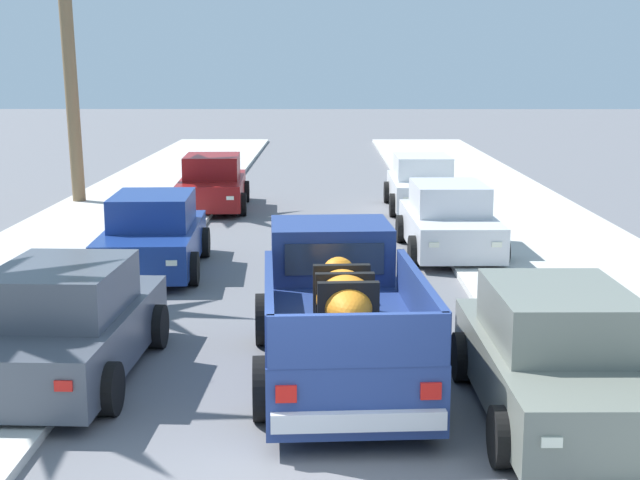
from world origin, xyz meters
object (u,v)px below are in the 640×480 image
object	(u,v)px
car_left_near	(66,325)
car_left_far	(153,235)
pickup_truck	(338,314)
car_right_far	(422,185)
car_right_mid	(558,359)
car_right_near	(449,221)
car_left_mid	(212,184)

from	to	relation	value
car_left_near	car_left_far	distance (m)	6.42
pickup_truck	car_right_far	world-z (taller)	pickup_truck
pickup_truck	car_right_mid	size ratio (longest dim) A/B	1.24
car_right_far	car_left_far	bearing A→B (deg)	-127.92
car_left_near	car_right_near	xyz separation A→B (m)	(6.09, 8.17, 0.00)
car_left_mid	car_left_far	size ratio (longest dim) A/B	1.00
car_right_mid	car_right_far	distance (m)	15.74
car_right_mid	car_right_far	size ratio (longest dim) A/B	1.00
pickup_truck	car_left_near	xyz separation A→B (m)	(-3.56, -0.18, -0.10)
pickup_truck	car_left_far	bearing A→B (deg)	120.11
car_right_near	car_right_far	bearing A→B (deg)	89.33
pickup_truck	car_left_far	xyz separation A→B (m)	(-3.61, 6.23, -0.10)
car_left_near	car_right_mid	size ratio (longest dim) A/B	1.01
car_left_near	car_left_far	world-z (taller)	same
car_left_mid	car_left_far	bearing A→B (deg)	-91.42
car_left_far	car_left_near	bearing A→B (deg)	-89.52
pickup_truck	car_right_mid	distance (m)	2.96
car_left_near	car_left_mid	world-z (taller)	same
car_left_near	car_left_mid	xyz separation A→B (m)	(0.15, 14.49, 0.00)
car_right_near	car_left_mid	xyz separation A→B (m)	(-5.94, 6.32, 0.00)
car_right_far	pickup_truck	bearing A→B (deg)	-100.38
car_right_mid	car_right_far	world-z (taller)	same
pickup_truck	car_right_far	xyz separation A→B (m)	(2.60, 14.21, -0.10)
pickup_truck	car_left_near	world-z (taller)	pickup_truck
car_left_far	pickup_truck	bearing A→B (deg)	-59.89
car_right_near	car_right_far	distance (m)	6.23
car_right_far	car_left_near	bearing A→B (deg)	-113.18
car_right_near	car_left_far	distance (m)	6.39
car_left_far	car_right_mid	bearing A→B (deg)	-51.65
car_right_mid	car_left_mid	bearing A→B (deg)	110.57
car_right_far	car_left_mid	bearing A→B (deg)	179.09
car_left_mid	car_right_near	bearing A→B (deg)	-46.77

